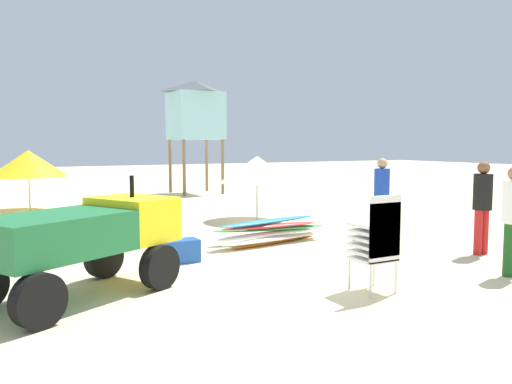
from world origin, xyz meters
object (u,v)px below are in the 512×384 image
object	(u,v)px
beach_umbrella_far	(28,163)
cooler_box	(181,251)
lifeguard_near_right	(382,192)
lifeguard_tower	(195,110)
utility_cart	(85,235)
lifeguard_near_center	(482,202)
traffic_cone_near	(49,237)
beach_umbrella_mid	(257,169)
stacked_plastic_chairs	(378,237)
surfboard_pile	(271,232)

from	to	relation	value
beach_umbrella_far	cooler_box	distance (m)	8.50
lifeguard_near_right	lifeguard_tower	world-z (taller)	lifeguard_tower
utility_cart	lifeguard_near_center	distance (m)	6.59
traffic_cone_near	beach_umbrella_mid	bearing A→B (deg)	18.95
beach_umbrella_far	cooler_box	size ratio (longest dim) A/B	3.78
cooler_box	lifeguard_tower	bearing A→B (deg)	66.96
utility_cart	stacked_plastic_chairs	xyz separation A→B (m)	(3.33, -1.68, -0.04)
utility_cart	cooler_box	bearing A→B (deg)	35.44
surfboard_pile	beach_umbrella_mid	world-z (taller)	beach_umbrella_mid
lifeguard_near_center	cooler_box	bearing A→B (deg)	158.32
surfboard_pile	lifeguard_near_center	size ratio (longest dim) A/B	1.61
surfboard_pile	lifeguard_near_right	bearing A→B (deg)	-9.41
surfboard_pile	lifeguard_tower	bearing A→B (deg)	75.96
lifeguard_near_right	lifeguard_tower	xyz separation A→B (m)	(0.13, 10.66, 2.28)
lifeguard_near_right	traffic_cone_near	distance (m)	6.53
lifeguard_near_center	beach_umbrella_far	distance (m)	12.04
beach_umbrella_mid	traffic_cone_near	xyz separation A→B (m)	(-5.15, -1.77, -1.00)
lifeguard_tower	beach_umbrella_far	size ratio (longest dim) A/B	2.01
surfboard_pile	traffic_cone_near	distance (m)	4.04
lifeguard_near_right	beach_umbrella_far	xyz separation A→B (m)	(-6.07, 8.00, 0.43)
stacked_plastic_chairs	beach_umbrella_mid	distance (m)	6.72
utility_cart	lifeguard_near_right	size ratio (longest dim) A/B	1.72
lifeguard_tower	beach_umbrella_far	world-z (taller)	lifeguard_tower
traffic_cone_near	utility_cart	bearing A→B (deg)	-88.45
lifeguard_near_center	surfboard_pile	bearing A→B (deg)	136.62
utility_cart	lifeguard_near_center	world-z (taller)	lifeguard_near_center
traffic_cone_near	lifeguard_near_center	bearing A→B (deg)	-29.27
utility_cart	beach_umbrella_mid	size ratio (longest dim) A/B	1.46
stacked_plastic_chairs	cooler_box	xyz separation A→B (m)	(-1.61, 2.90, -0.56)
traffic_cone_near	cooler_box	size ratio (longest dim) A/B	1.01
utility_cart	surfboard_pile	xyz separation A→B (m)	(3.80, 1.90, -0.55)
stacked_plastic_chairs	lifeguard_near_center	distance (m)	3.37
utility_cart	lifeguard_near_right	distance (m)	6.41
lifeguard_near_right	cooler_box	world-z (taller)	lifeguard_near_right
cooler_box	stacked_plastic_chairs	bearing A→B (deg)	-60.92
stacked_plastic_chairs	traffic_cone_near	xyz separation A→B (m)	(-3.41, 4.70, -0.45)
beach_umbrella_far	traffic_cone_near	size ratio (longest dim) A/B	3.73
stacked_plastic_chairs	beach_umbrella_far	size ratio (longest dim) A/B	0.60
utility_cart	traffic_cone_near	size ratio (longest dim) A/B	4.85
stacked_plastic_chairs	cooler_box	bearing A→B (deg)	119.08
lifeguard_near_center	lifeguard_tower	xyz separation A→B (m)	(-0.18, 12.85, 2.28)
lifeguard_near_center	traffic_cone_near	bearing A→B (deg)	150.73
surfboard_pile	cooler_box	xyz separation A→B (m)	(-2.08, -0.68, -0.05)
lifeguard_near_center	traffic_cone_near	xyz separation A→B (m)	(-6.63, 3.72, -0.64)
surfboard_pile	traffic_cone_near	size ratio (longest dim) A/B	4.52
surfboard_pile	beach_umbrella_far	xyz separation A→B (m)	(-3.64, 7.59, 1.14)
beach_umbrella_far	stacked_plastic_chairs	bearing A→B (deg)	-74.14
beach_umbrella_mid	beach_umbrella_far	size ratio (longest dim) A/B	0.89
beach_umbrella_far	cooler_box	bearing A→B (deg)	-79.32
lifeguard_tower	beach_umbrella_mid	xyz separation A→B (m)	(-1.30, -7.37, -1.92)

